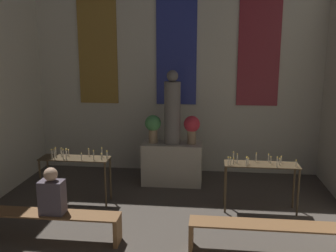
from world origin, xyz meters
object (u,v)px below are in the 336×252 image
(candle_rack_right, at_px, (261,171))
(pew_back_left, at_px, (42,219))
(flower_vase_left, at_px, (153,126))
(pew_back_right, at_px, (274,231))
(statue, at_px, (172,110))
(candle_rack_left, at_px, (75,164))
(flower_vase_right, at_px, (192,127))
(altar, at_px, (172,163))
(person_seated, at_px, (52,194))

(candle_rack_right, bearing_deg, pew_back_left, -157.13)
(flower_vase_left, distance_m, pew_back_right, 3.52)
(statue, bearing_deg, candle_rack_left, -144.87)
(pew_back_right, bearing_deg, pew_back_left, 180.00)
(flower_vase_right, height_order, candle_rack_left, flower_vase_right)
(altar, xyz_separation_m, flower_vase_right, (0.41, -0.00, 0.81))
(flower_vase_left, relative_size, candle_rack_right, 0.46)
(flower_vase_right, bearing_deg, pew_back_left, -128.92)
(flower_vase_right, xyz_separation_m, person_seated, (-1.94, -2.64, -0.51))
(pew_back_right, bearing_deg, altar, 123.10)
(altar, bearing_deg, candle_rack_left, -144.87)
(statue, relative_size, person_seated, 2.15)
(flower_vase_left, bearing_deg, candle_rack_right, -29.63)
(person_seated, bearing_deg, pew_back_right, -0.00)
(flower_vase_right, distance_m, candle_rack_right, 1.83)
(flower_vase_right, distance_m, person_seated, 3.31)
(pew_back_left, distance_m, person_seated, 0.46)
(altar, relative_size, pew_back_right, 0.52)
(altar, bearing_deg, pew_back_left, -123.10)
(flower_vase_right, relative_size, candle_rack_left, 0.46)
(flower_vase_left, distance_m, flower_vase_right, 0.82)
(flower_vase_left, relative_size, person_seated, 0.83)
(flower_vase_right, bearing_deg, person_seated, -126.34)
(flower_vase_left, relative_size, pew_back_right, 0.25)
(flower_vase_left, xyz_separation_m, candle_rack_left, (-1.29, -1.20, -0.52))
(flower_vase_right, relative_size, pew_back_left, 0.25)
(candle_rack_left, height_order, pew_back_right, candle_rack_left)
(candle_rack_right, height_order, pew_back_left, candle_rack_right)
(pew_back_right, xyz_separation_m, person_seated, (-3.25, 0.00, 0.42))
(flower_vase_left, bearing_deg, person_seated, -113.01)
(flower_vase_left, xyz_separation_m, pew_back_right, (2.13, -2.64, -0.93))
(altar, relative_size, flower_vase_right, 2.12)
(person_seated, bearing_deg, candle_rack_left, 96.74)
(candle_rack_left, bearing_deg, pew_back_right, -22.85)
(altar, bearing_deg, pew_back_right, -56.90)
(candle_rack_left, distance_m, pew_back_right, 3.73)
(flower_vase_left, xyz_separation_m, candle_rack_right, (2.11, -1.20, -0.52))
(candle_rack_left, bearing_deg, altar, 35.13)
(statue, relative_size, flower_vase_left, 2.58)
(statue, bearing_deg, flower_vase_right, -0.00)
(pew_back_left, bearing_deg, candle_rack_left, 89.25)
(pew_back_left, bearing_deg, person_seated, 0.00)
(statue, xyz_separation_m, flower_vase_right, (0.41, -0.00, -0.34))
(pew_back_left, bearing_deg, pew_back_right, 0.00)
(flower_vase_right, xyz_separation_m, pew_back_right, (1.31, -2.64, -0.93))
(pew_back_right, bearing_deg, flower_vase_left, 128.92)
(statue, height_order, pew_back_left, statue)
(candle_rack_left, relative_size, pew_back_right, 0.54)
(candle_rack_right, height_order, pew_back_right, candle_rack_right)
(altar, relative_size, pew_back_left, 0.52)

